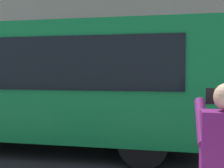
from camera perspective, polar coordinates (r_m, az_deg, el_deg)
ground_plane at (r=7.27m, az=15.57°, el=-13.07°), size 60.00×60.00×0.00m
red_bus at (r=7.87m, az=-15.58°, el=0.53°), size 9.05×2.54×3.08m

